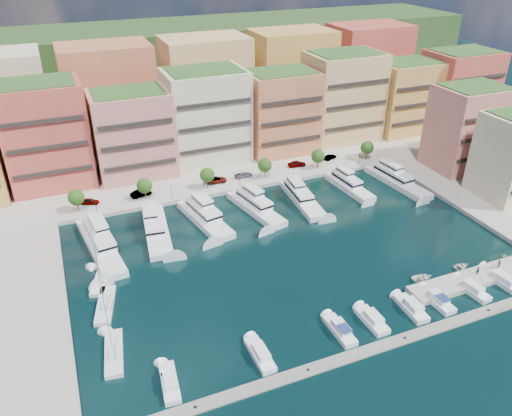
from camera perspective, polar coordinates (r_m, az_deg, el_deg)
The scene contains 58 objects.
ground at distance 105.60m, azimuth 4.19°, elevation -5.09°, with size 400.00×400.00×0.00m, color black.
north_quay at distance 156.86m, azimuth -5.86°, elevation 6.83°, with size 220.00×64.00×2.00m, color #9E998E.
hillside at distance 200.75m, azimuth -10.01°, elevation 11.59°, with size 240.00×40.00×58.00m, color #243B18.
south_pontoon at distance 84.67m, azimuth 11.57°, elevation -16.10°, with size 72.00×2.20×0.35m, color gray.
finger_pier at distance 107.41m, azimuth 24.28°, elevation -7.34°, with size 32.00×5.00×2.00m, color #9E998E.
apartment_1 at distance 137.17m, azimuth -22.85°, elevation 7.72°, with size 20.00×16.50×26.80m.
apartment_2 at distance 136.99m, azimuth -13.92°, elevation 8.26°, with size 20.00×15.50×22.80m.
apartment_3 at distance 142.49m, azimuth -5.71°, elevation 10.43°, with size 22.00×16.50×25.80m.
apartment_4 at distance 148.48m, azimuth 2.81°, elevation 10.91°, with size 20.00×15.50×23.80m.
apartment_5 at distance 159.86m, azimuth 9.86°, elevation 12.43°, with size 22.00×16.50×26.80m.
apartment_6 at distance 171.25m, azimuth 16.60°, elevation 12.09°, with size 20.00×15.50×22.80m.
apartment_7 at distance 182.47m, azimuth 22.13°, elevation 12.52°, with size 22.00×16.50×24.80m.
apartment_east_a at distance 148.88m, azimuth 22.95°, elevation 8.47°, with size 18.00×14.50×22.80m.
backblock_0 at distance 158.29m, azimuth -27.25°, elevation 10.12°, with size 26.00×18.00×30.00m, color beige.
backblock_1 at distance 158.32m, azimuth -16.36°, elevation 12.17°, with size 26.00×18.00×30.00m, color #D78250.
backblock_2 at distance 163.94m, azimuth -5.71°, elevation 13.75°, with size 26.00×18.00×30.00m, color tan.
backblock_3 at distance 174.61m, azimuth 4.04°, elevation 14.78°, with size 26.00×18.00×30.00m, color gold.
backblock_4 at distance 189.47m, azimuth 12.53°, elevation 15.33°, with size 26.00×18.00×30.00m, color #CA5143.
tree_0 at distance 123.73m, azimuth -19.88°, elevation 1.14°, with size 3.80×3.80×5.65m.
tree_1 at distance 124.78m, azimuth -12.63°, elevation 2.50°, with size 3.80×3.80×5.65m.
tree_2 at distance 127.85m, azimuth -5.61°, elevation 3.78°, with size 3.80×3.80×5.65m.
tree_3 at distance 132.78m, azimuth 1.01°, elevation 4.92°, with size 3.80×3.80×5.65m.
tree_4 at distance 139.39m, azimuth 7.10°, elevation 5.92°, with size 3.80×3.80×5.65m.
tree_5 at distance 147.44m, azimuth 12.59°, elevation 6.75°, with size 3.80×3.80×5.65m.
lamppost_0 at distance 122.16m, azimuth -17.87°, elevation 0.65°, with size 0.30×0.30×4.20m.
lamppost_1 at distance 124.08m, azimuth -9.67°, elevation 2.18°, with size 0.30×0.30×4.20m.
lamppost_2 at distance 128.53m, azimuth -1.87°, elevation 3.60°, with size 0.30×0.30×4.20m.
lamppost_3 at distance 135.24m, azimuth 5.30°, elevation 4.84°, with size 0.30×0.30×4.20m.
lamppost_4 at distance 143.91m, azimuth 11.73°, elevation 5.89°, with size 0.30×0.30×4.20m.
yacht_0 at distance 111.55m, azimuth -17.46°, elevation -3.73°, with size 7.90×25.25×7.30m.
yacht_1 at distance 113.79m, azimuth -11.38°, elevation -2.24°, with size 7.41×22.16×7.30m.
yacht_2 at distance 116.57m, azimuth -5.99°, elevation -0.89°, with size 8.49×20.52×7.30m.
yacht_3 at distance 120.24m, azimuth -0.17°, elevation 0.29°, with size 8.34×20.27×7.30m.
yacht_4 at distance 124.75m, azimuth 5.19°, elevation 1.24°, with size 6.21×20.58×7.30m.
yacht_5 at distance 132.54m, azimuth 10.48°, elevation 2.67°, with size 5.39×17.33×7.30m.
yacht_6 at distance 138.25m, azimuth 15.64°, elevation 3.20°, with size 6.91×22.02×7.30m.
cruiser_0 at distance 79.54m, azimuth -9.83°, elevation -19.08°, with size 3.13×7.99×2.55m.
cruiser_2 at distance 82.28m, azimuth 0.48°, elevation -16.44°, with size 2.55×7.83×2.55m.
cruiser_4 at distance 87.36m, azimuth 9.57°, elevation -13.62°, with size 2.52×7.81×2.66m.
cruiser_5 at distance 90.29m, azimuth 13.14°, elevation -12.40°, with size 2.76×7.23×2.55m.
cruiser_6 at distance 94.54m, azimuth 17.35°, elevation -10.89°, with size 3.00×7.60×2.55m.
cruiser_7 at distance 97.75m, azimuth 20.01°, elevation -9.89°, with size 2.76×7.53×2.66m.
cruiser_8 at distance 102.69m, azimuth 23.42°, elevation -8.57°, with size 3.15×7.74×2.55m.
cruiser_9 at distance 107.53m, azimuth 26.27°, elevation -7.45°, with size 3.18×9.35×2.55m.
sailboat_2 at distance 101.45m, azimuth -17.20°, elevation -7.93°, with size 5.59×9.83×13.20m.
sailboat_0 at distance 85.85m, azimuth -15.91°, elevation -15.71°, with size 4.20×10.46×13.20m.
sailboat_1 at distance 95.22m, azimuth -16.81°, elevation -10.65°, with size 5.17×10.71×13.20m.
tender_0 at distance 102.74m, azimuth 18.46°, elevation -7.55°, with size 3.04×4.25×0.88m, color white.
tender_2 at distance 108.76m, azimuth 22.42°, elevation -6.19°, with size 2.48×3.48×0.72m, color silver.
tender_3 at distance 115.71m, azimuth 26.55°, elevation -4.93°, with size 1.20×1.39×0.73m, color beige.
car_0 at distance 127.53m, azimuth -18.47°, elevation 0.73°, with size 1.76×4.37×1.49m, color gray.
car_1 at distance 127.81m, azimuth -13.03°, elevation 1.66°, with size 1.80×5.16×1.70m, color gray.
car_2 at distance 131.93m, azimuth -4.54°, elevation 3.23°, with size 2.54×5.50×1.53m, color gray.
car_3 at distance 134.54m, azimuth -1.45°, elevation 3.83°, with size 1.98×4.87×1.41m, color gray.
car_4 at distance 141.16m, azimuth 4.70°, elevation 5.08°, with size 2.04×5.06×1.72m, color gray.
car_5 at distance 146.83m, azimuth 8.47°, elevation 5.77°, with size 1.51×4.33×1.43m, color gray.
person_0 at distance 106.18m, azimuth 24.03°, elevation -6.53°, with size 0.59×0.39×1.63m, color #262A4D.
person_1 at distance 109.52m, azimuth 25.98°, elevation -5.78°, with size 0.91×0.71×1.88m, color brown.
Camera 1 is at (-40.19, -77.49, 59.42)m, focal length 35.00 mm.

